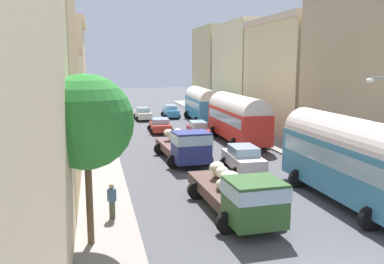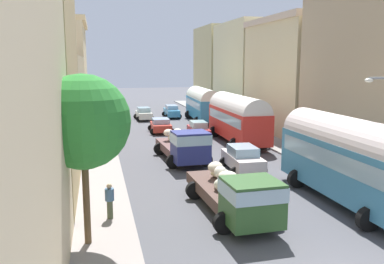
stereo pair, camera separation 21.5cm
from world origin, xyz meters
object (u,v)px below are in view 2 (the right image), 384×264
(car_3, at_px, (199,130))
(pedestrian_2, at_px, (110,200))
(car_0, at_px, (161,125))
(cargo_truck_0, at_px, (237,193))
(car_1, at_px, (144,114))
(parked_bus_2, at_px, (203,103))
(parked_bus_0, at_px, (350,157))
(pedestrian_4, at_px, (105,133))
(parked_bus_1, at_px, (238,117))
(cargo_truck_1, at_px, (184,145))
(pedestrian_0, at_px, (103,131))
(car_2, at_px, (243,158))
(car_4, at_px, (172,111))
(pedestrian_3, at_px, (108,137))
(pedestrian_1, at_px, (106,128))

(car_3, distance_m, pedestrian_2, 20.74)
(car_3, bearing_deg, car_0, 128.74)
(cargo_truck_0, relative_size, car_3, 1.86)
(car_0, bearing_deg, car_1, 93.79)
(parked_bus_2, xyz_separation_m, car_0, (-5.95, -6.39, -1.46))
(parked_bus_0, bearing_deg, pedestrian_4, 121.97)
(pedestrian_2, bearing_deg, car_0, 75.79)
(parked_bus_1, relative_size, parked_bus_2, 1.03)
(cargo_truck_0, xyz_separation_m, cargo_truck_1, (-0.09, 10.63, 0.08))
(parked_bus_2, bearing_deg, car_0, -132.93)
(cargo_truck_1, bearing_deg, pedestrian_0, 123.26)
(pedestrian_0, bearing_deg, cargo_truck_0, -73.85)
(pedestrian_4, bearing_deg, parked_bus_0, -58.03)
(car_3, height_order, pedestrian_4, pedestrian_4)
(parked_bus_2, distance_m, pedestrian_0, 16.09)
(pedestrian_2, distance_m, pedestrian_4, 17.71)
(parked_bus_0, distance_m, pedestrian_4, 21.33)
(parked_bus_0, height_order, pedestrian_4, parked_bus_0)
(car_0, relative_size, pedestrian_2, 2.28)
(parked_bus_2, height_order, car_2, parked_bus_2)
(parked_bus_2, relative_size, car_4, 2.18)
(car_3, bearing_deg, cargo_truck_0, -99.13)
(car_1, height_order, pedestrian_3, pedestrian_3)
(parked_bus_1, bearing_deg, pedestrian_1, 158.77)
(parked_bus_1, distance_m, pedestrian_4, 11.43)
(parked_bus_0, bearing_deg, parked_bus_1, 90.23)
(parked_bus_1, xyz_separation_m, pedestrian_4, (-11.20, 1.84, -1.32))
(parked_bus_2, distance_m, car_3, 10.60)
(car_2, height_order, car_3, car_2)
(parked_bus_1, bearing_deg, car_4, 98.40)
(car_4, bearing_deg, pedestrian_0, -119.15)
(parked_bus_0, xyz_separation_m, car_0, (-5.74, 22.87, -1.65))
(car_1, relative_size, pedestrian_4, 2.42)
(parked_bus_0, relative_size, parked_bus_1, 1.01)
(car_0, bearing_deg, car_4, 74.37)
(cargo_truck_1, height_order, car_2, cargo_truck_1)
(car_4, bearing_deg, car_3, -90.48)
(pedestrian_1, relative_size, pedestrian_4, 1.07)
(car_0, height_order, car_1, car_1)
(car_2, distance_m, pedestrian_4, 13.74)
(cargo_truck_1, relative_size, car_0, 1.85)
(car_3, xyz_separation_m, pedestrian_3, (-8.28, -3.54, 0.27))
(parked_bus_1, xyz_separation_m, pedestrian_2, (-11.38, -15.87, -1.30))
(parked_bus_0, distance_m, parked_bus_2, 29.27)
(cargo_truck_0, distance_m, car_4, 34.62)
(pedestrian_0, xyz_separation_m, pedestrian_1, (0.30, 2.32, -0.07))
(pedestrian_4, bearing_deg, pedestrian_1, 86.46)
(parked_bus_0, height_order, parked_bus_2, parked_bus_0)
(pedestrian_0, height_order, pedestrian_3, pedestrian_0)
(parked_bus_2, distance_m, pedestrian_3, 17.71)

